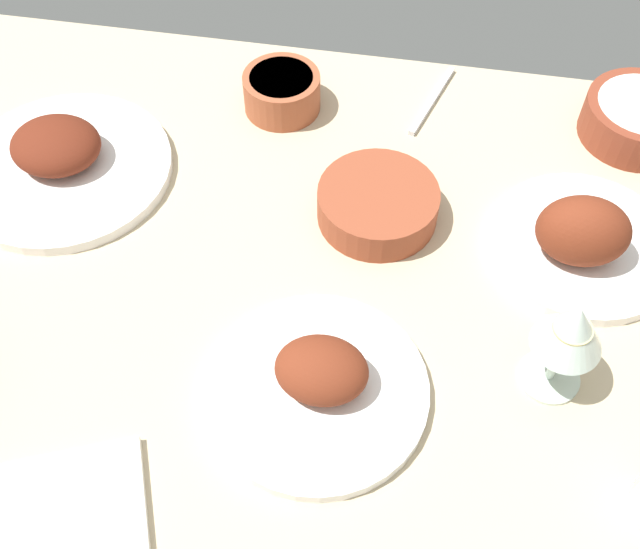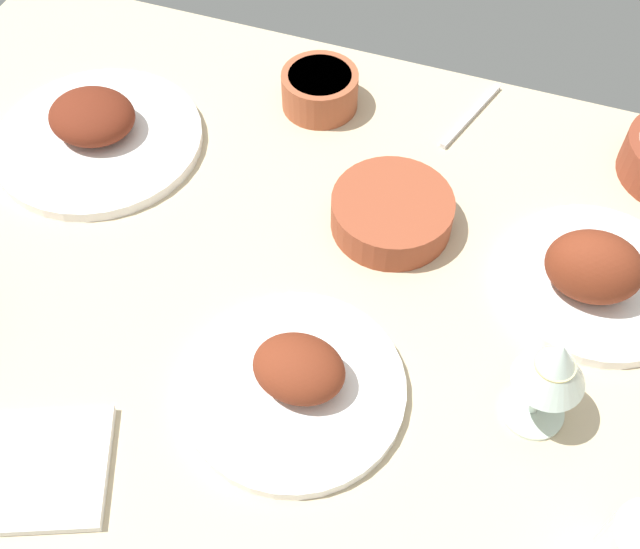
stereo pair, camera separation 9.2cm
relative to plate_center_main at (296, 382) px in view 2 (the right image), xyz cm
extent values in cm
cube|color=#C6B28E|center=(-2.43, 14.70, -4.00)|extent=(140.00, 90.00, 4.00)
cylinder|color=white|center=(-0.13, -0.23, -1.20)|extent=(24.93, 24.93, 1.60)
ellipsoid|color=maroon|center=(0.25, 0.46, 2.35)|extent=(10.28, 8.26, 5.98)
cylinder|color=white|center=(29.45, 25.90, -1.20)|extent=(23.73, 23.73, 1.60)
ellipsoid|color=maroon|center=(28.13, 23.80, 3.82)|extent=(11.27, 8.27, 9.18)
cylinder|color=white|center=(-40.24, 27.21, -1.20)|extent=(29.27, 29.27, 1.60)
ellipsoid|color=#602314|center=(-40.98, 28.15, 2.19)|extent=(12.25, 10.92, 5.63)
cylinder|color=#A35133|center=(-13.52, 45.59, 0.81)|extent=(11.22, 11.22, 5.63)
cylinder|color=#D6BC70|center=(-13.52, 45.59, 3.13)|extent=(9.20, 9.20, 1.00)
cylinder|color=brown|center=(3.04, 26.86, 0.35)|extent=(15.75, 15.75, 4.71)
cylinder|color=#9E3314|center=(3.04, 26.86, 2.21)|extent=(12.92, 12.92, 1.00)
cylinder|color=silver|center=(25.35, 6.29, -1.75)|extent=(7.00, 7.00, 0.50)
cylinder|color=silver|center=(25.35, 6.29, 2.00)|extent=(1.00, 1.00, 7.00)
cone|color=silver|center=(25.35, 6.29, 8.75)|extent=(7.60, 7.60, 6.50)
cylinder|color=beige|center=(25.35, 6.29, 7.30)|extent=(4.18, 4.18, 2.80)
cube|color=white|center=(-22.47, -18.13, -1.40)|extent=(19.54, 18.33, 1.20)
cube|color=silver|center=(8.29, 50.47, -1.60)|extent=(5.56, 15.59, 0.80)
camera|label=1|loc=(7.04, -39.00, 74.64)|focal=42.75mm
camera|label=2|loc=(15.96, -36.63, 74.64)|focal=42.75mm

